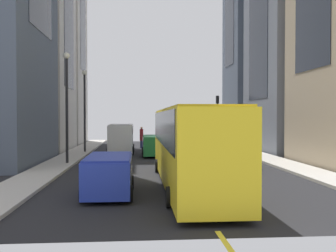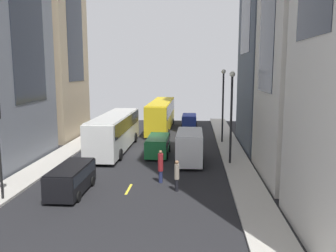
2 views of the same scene
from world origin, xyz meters
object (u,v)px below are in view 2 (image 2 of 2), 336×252
(car_green_2, at_px, (158,144))
(pedestrian_walking_far, at_px, (177,175))
(car_blue_0, at_px, (189,120))
(car_black_1, at_px, (71,177))
(pedestrian_crossing_mid, at_px, (161,166))
(city_bus_white, at_px, (115,129))
(streetcar_yellow, at_px, (161,113))
(delivery_van_white, at_px, (190,145))

(car_green_2, bearing_deg, pedestrian_walking_far, -77.14)
(car_blue_0, relative_size, car_green_2, 0.85)
(car_black_1, bearing_deg, pedestrian_crossing_mid, 24.98)
(car_blue_0, height_order, car_green_2, car_green_2)
(car_blue_0, height_order, pedestrian_crossing_mid, pedestrian_crossing_mid)
(city_bus_white, height_order, car_green_2, city_bus_white)
(streetcar_yellow, bearing_deg, car_green_2, -85.79)
(delivery_van_white, relative_size, car_green_2, 1.08)
(car_black_1, xyz_separation_m, pedestrian_walking_far, (6.42, 0.81, 0.06))
(streetcar_yellow, relative_size, delivery_van_white, 2.75)
(city_bus_white, height_order, car_black_1, city_bus_white)
(car_black_1, bearing_deg, delivery_van_white, 47.53)
(pedestrian_walking_far, bearing_deg, car_black_1, 42.08)
(streetcar_yellow, relative_size, car_blue_0, 3.48)
(car_green_2, xyz_separation_m, pedestrian_walking_far, (2.14, -9.38, 0.08))
(city_bus_white, relative_size, delivery_van_white, 2.39)
(pedestrian_crossing_mid, bearing_deg, car_blue_0, -88.74)
(car_green_2, distance_m, pedestrian_walking_far, 9.62)
(delivery_van_white, xyz_separation_m, pedestrian_crossing_mid, (-1.84, -5.31, -0.34))
(city_bus_white, distance_m, car_green_2, 4.66)
(delivery_van_white, distance_m, car_black_1, 10.52)
(streetcar_yellow, distance_m, car_green_2, 14.05)
(pedestrian_crossing_mid, bearing_deg, streetcar_yellow, -79.80)
(streetcar_yellow, bearing_deg, pedestrian_crossing_mid, -84.73)
(pedestrian_crossing_mid, xyz_separation_m, pedestrian_walking_far, (1.17, -1.63, -0.11))
(streetcar_yellow, height_order, car_black_1, streetcar_yellow)
(city_bus_white, bearing_deg, pedestrian_walking_far, -60.11)
(streetcar_yellow, xyz_separation_m, pedestrian_crossing_mid, (2.00, -21.71, -0.95))
(streetcar_yellow, height_order, delivery_van_white, streetcar_yellow)
(streetcar_yellow, xyz_separation_m, car_green_2, (1.03, -13.96, -1.14))
(pedestrian_crossing_mid, relative_size, pedestrian_walking_far, 1.12)
(city_bus_white, relative_size, car_green_2, 2.58)
(city_bus_white, bearing_deg, car_black_1, -90.28)
(delivery_van_white, height_order, car_blue_0, delivery_van_white)
(city_bus_white, height_order, pedestrian_walking_far, city_bus_white)
(car_blue_0, height_order, pedestrian_walking_far, pedestrian_walking_far)
(pedestrian_walking_far, bearing_deg, delivery_van_white, -60.71)
(car_black_1, bearing_deg, city_bus_white, 89.72)
(city_bus_white, distance_m, car_blue_0, 15.86)
(streetcar_yellow, xyz_separation_m, delivery_van_white, (3.85, -16.40, -0.61))
(streetcar_yellow, relative_size, car_green_2, 2.97)
(streetcar_yellow, xyz_separation_m, pedestrian_walking_far, (3.17, -23.34, -1.06))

